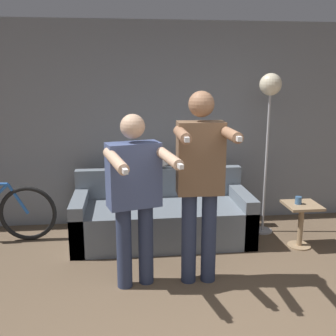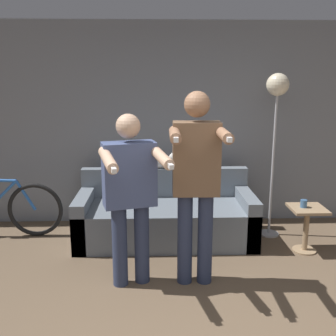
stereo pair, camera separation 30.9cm
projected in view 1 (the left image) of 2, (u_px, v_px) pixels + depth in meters
The scene contains 8 objects.
wall_back at pixel (179, 125), 5.14m from camera, with size 10.00×0.05×2.60m.
couch at pixel (162, 218), 4.70m from camera, with size 2.07×0.89×0.80m.
person_left at pixel (135, 190), 3.49m from camera, with size 0.65×0.77×1.60m.
person_right at pixel (200, 176), 3.53m from camera, with size 0.50×0.68×1.80m.
cat at pixel (159, 161), 4.89m from camera, with size 0.44×0.12×0.19m.
floor_lamp at pixel (270, 100), 4.61m from camera, with size 0.26×0.26×1.96m.
side_table at pixel (301, 217), 4.47m from camera, with size 0.38×0.38×0.51m.
cup at pixel (298, 200), 4.42m from camera, with size 0.07×0.07×0.09m.
Camera 1 is at (-0.72, -2.04, 1.92)m, focal length 42.00 mm.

